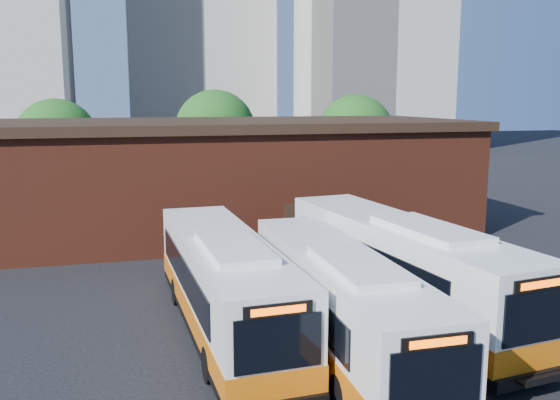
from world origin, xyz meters
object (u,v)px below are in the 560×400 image
object	(u,v)px
bus_east	(401,271)
transit_worker	(454,391)
bus_mideast	(339,307)
bus_midwest	(224,288)

from	to	relation	value
bus_east	transit_worker	size ratio (longest dim) A/B	8.15
bus_mideast	transit_worker	size ratio (longest dim) A/B	7.37
bus_mideast	bus_east	size ratio (longest dim) A/B	0.90
bus_midwest	bus_mideast	size ratio (longest dim) A/B	1.04
bus_midwest	bus_east	bearing A→B (deg)	-2.85
bus_mideast	transit_worker	bearing A→B (deg)	-73.55
bus_mideast	bus_east	world-z (taller)	bus_east
bus_midwest	bus_mideast	distance (m)	3.98
bus_east	bus_midwest	bearing A→B (deg)	172.62
bus_midwest	transit_worker	distance (m)	8.17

